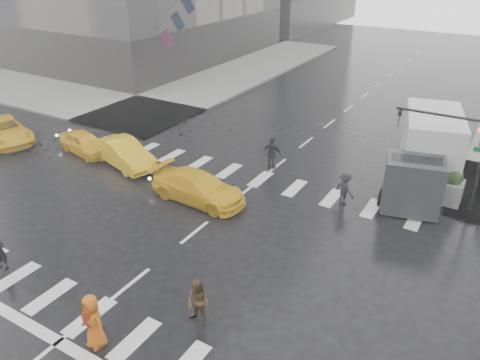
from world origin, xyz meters
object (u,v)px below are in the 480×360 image
Objects in this scene: taxi_front at (85,143)px; taxi_mid at (124,153)px; pedestrian_brown at (198,302)px; pedestrian_orange at (93,321)px; traffic_signal_pole at (461,144)px; box_truck at (426,153)px.

taxi_mid is (3.21, -0.08, 0.10)m from taxi_front.
pedestrian_brown is 3.26m from pedestrian_orange.
pedestrian_orange reaches higher than pedestrian_brown.
taxi_front is at bearing 154.62° from pedestrian_brown.
pedestrian_brown reaches higher than taxi_front.
traffic_signal_pole is 2.66× the size of pedestrian_brown.
box_truck reaches higher than taxi_front.
taxi_mid is at bearing 148.01° from pedestrian_brown.
taxi_front is (-19.64, -4.33, -2.56)m from traffic_signal_pole.
taxi_mid is at bearing -79.84° from taxi_front.
taxi_mid is at bearing 135.61° from pedestrian_orange.
pedestrian_brown is (-5.70, -12.33, -2.37)m from traffic_signal_pole.
box_truck is (6.39, 15.97, 1.04)m from pedestrian_orange.
taxi_front is at bearing -176.34° from box_truck.
traffic_signal_pole reaches higher than taxi_mid.
pedestrian_brown is 0.44× the size of taxi_front.
pedestrian_orange is 15.70m from taxi_front.
traffic_signal_pole reaches higher than box_truck.
taxi_front is 0.84× the size of taxi_mid.
box_truck is at bearing 140.78° from traffic_signal_pole.
traffic_signal_pole is 20.27m from taxi_front.
pedestrian_orange is 0.27× the size of box_truck.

